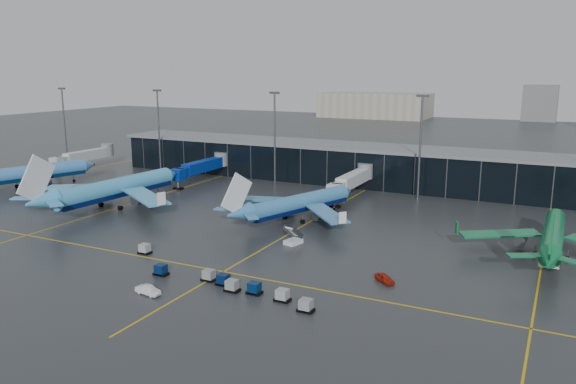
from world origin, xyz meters
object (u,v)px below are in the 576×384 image
at_px(mobile_airstair, 293,240).
at_px(baggage_carts, 223,280).
at_px(airliner_klm_west, 27,164).
at_px(airliner_arkefly, 116,177).
at_px(airliner_klm_near, 300,193).
at_px(airliner_aer_lingus, 554,224).
at_px(service_van_red, 385,278).
at_px(service_van_white, 148,290).

bearing_deg(mobile_airstair, baggage_carts, -76.88).
xyz_separation_m(baggage_carts, mobile_airstair, (0.56, 22.80, 0.01)).
distance_m(airliner_klm_west, airliner_arkefly, 36.14).
bearing_deg(airliner_klm_near, baggage_carts, -62.51).
height_order(airliner_aer_lingus, mobile_airstair, airliner_aer_lingus).
distance_m(airliner_klm_west, mobile_airstair, 86.34).
relative_size(airliner_klm_near, service_van_red, 10.15).
relative_size(airliner_aer_lingus, mobile_airstair, 9.98).
bearing_deg(airliner_klm_west, baggage_carts, -4.77).
bearing_deg(airliner_klm_west, service_van_white, -11.30).
height_order(airliner_aer_lingus, service_van_red, airliner_aer_lingus).
bearing_deg(mobile_airstair, airliner_aer_lingus, 32.69).
height_order(airliner_klm_west, airliner_arkefly, airliner_arkefly).
bearing_deg(baggage_carts, service_van_white, -134.51).
relative_size(baggage_carts, mobile_airstair, 10.22).
bearing_deg(airliner_aer_lingus, service_van_white, -138.35).
height_order(airliner_klm_west, airliner_klm_near, airliner_klm_west).
bearing_deg(airliner_aer_lingus, airliner_klm_west, -178.89).
bearing_deg(airliner_aer_lingus, baggage_carts, -139.16).
distance_m(airliner_arkefly, baggage_carts, 57.95).
distance_m(airliner_klm_near, service_van_red, 38.44).
bearing_deg(airliner_arkefly, service_van_white, -39.14).
xyz_separation_m(airliner_klm_west, service_van_white, (77.10, -43.00, -5.90)).
distance_m(mobile_airstair, service_van_red, 23.38).
distance_m(airliner_klm_near, service_van_white, 46.85).
xyz_separation_m(airliner_klm_near, baggage_carts, (5.66, -38.81, -5.08)).
distance_m(airliner_aer_lingus, baggage_carts, 56.97).
bearing_deg(service_van_white, airliner_arkefly, 53.52).
xyz_separation_m(baggage_carts, service_van_red, (21.20, 11.82, -0.12)).
bearing_deg(baggage_carts, airliner_klm_near, 98.30).
bearing_deg(service_van_red, airliner_klm_near, 82.79).
height_order(airliner_klm_near, airliner_aer_lingus, airliner_klm_near).
bearing_deg(airliner_arkefly, mobile_airstair, -5.21).
distance_m(airliner_klm_west, service_van_white, 88.48).
distance_m(airliner_arkefly, service_van_red, 72.80).
relative_size(airliner_klm_near, service_van_white, 9.49).
xyz_separation_m(airliner_klm_west, baggage_carts, (84.68, -35.29, -5.80)).
height_order(mobile_airstair, service_van_red, mobile_airstair).
height_order(airliner_klm_near, baggage_carts, airliner_klm_near).
bearing_deg(service_van_red, service_van_white, 162.08).
xyz_separation_m(airliner_arkefly, service_van_white, (41.29, -38.23, -6.38)).
bearing_deg(service_van_white, airliner_aer_lingus, -42.47).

